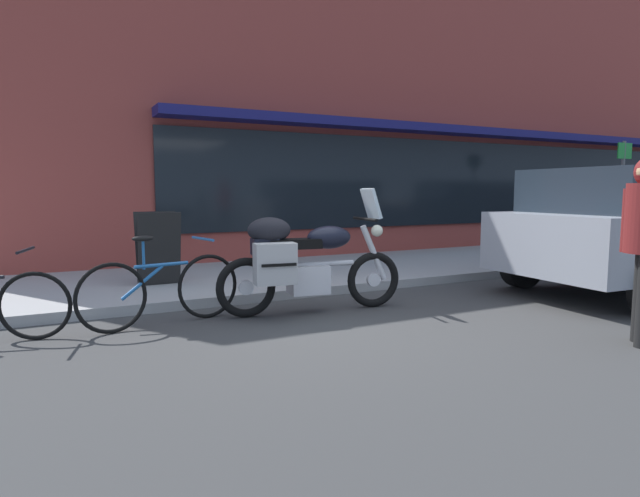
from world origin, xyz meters
TOP-DOWN VIEW (x-y plane):
  - ground_plane at (0.00, 0.00)m, footprint 80.00×80.00m
  - storefront_building at (6.16, 4.33)m, footprint 20.31×0.90m
  - sidewalk_curb at (9.00, 2.66)m, footprint 30.00×3.04m
  - touring_motorcycle at (-0.04, 0.38)m, footprint 2.18×0.65m
  - parked_bicycle at (-1.55, 0.56)m, footprint 1.69×0.52m
  - sandwich_board_sign at (-1.25, 2.36)m, footprint 0.55×0.42m
  - parking_sign_pole at (8.02, 1.98)m, footprint 0.44×0.07m

SIDE VIEW (x-z plane):
  - ground_plane at x=0.00m, z-range 0.00..0.00m
  - sidewalk_curb at x=9.00m, z-range 0.00..0.12m
  - parked_bicycle at x=-1.55m, z-range -0.09..0.85m
  - touring_motorcycle at x=-0.04m, z-range -0.09..1.31m
  - sandwich_board_sign at x=-1.25m, z-range 0.12..1.10m
  - parking_sign_pole at x=8.02m, z-range 0.34..2.61m
  - storefront_building at x=6.16m, z-range -0.08..6.74m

